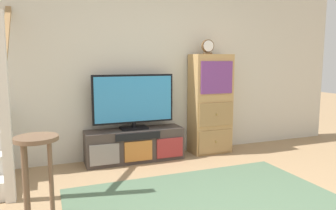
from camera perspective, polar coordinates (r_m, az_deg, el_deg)
The scene contains 7 objects.
back_wall at distance 4.52m, azimuth -3.43°, elevation 7.97°, with size 6.40×0.12×2.70m, color beige.
area_rug at distance 3.11m, azimuth 7.83°, elevation -17.63°, with size 2.60×1.80×0.01m, color #4C664C.
media_console at distance 4.33m, azimuth -6.03°, elevation -7.21°, with size 1.32×0.38×0.44m.
television at distance 4.23m, azimuth -6.24°, elevation 0.86°, with size 1.10×0.22×0.74m.
side_cabinet at distance 4.66m, azimuth 7.65°, elevation 0.15°, with size 0.58×0.38×1.44m.
desk_clock at distance 4.58m, azimuth 7.19°, elevation 10.39°, with size 0.18×0.08×0.21m.
bar_stool_near at distance 2.75m, azimuth -22.51°, elevation -9.30°, with size 0.34×0.34×0.76m.
Camera 1 is at (-1.38, -1.85, 1.34)m, focal length 33.72 mm.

